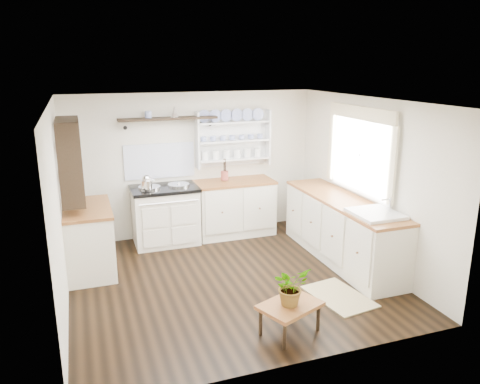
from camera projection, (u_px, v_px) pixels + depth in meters
name	position (u px, v px, depth m)	size (l,w,h in m)	color
floor	(230.00, 279.00, 6.12)	(4.00, 3.80, 0.01)	black
wall_back	(193.00, 165.00, 7.54)	(4.00, 0.02, 2.30)	beige
wall_right	(367.00, 182.00, 6.45)	(0.02, 3.80, 2.30)	beige
wall_left	(58.00, 211.00, 5.18)	(0.02, 3.80, 2.30)	beige
ceiling	(229.00, 101.00, 5.51)	(4.00, 3.80, 0.01)	white
window	(360.00, 150.00, 6.46)	(0.08, 1.55, 1.22)	white
aga_cooker	(165.00, 215.00, 7.25)	(1.01, 0.70, 0.94)	silver
back_cabinets	(234.00, 207.00, 7.64)	(1.27, 0.63, 0.90)	beige
right_cabinets	(342.00, 229.00, 6.63)	(0.62, 2.43, 0.90)	beige
belfast_sink	(375.00, 223.00, 5.86)	(0.55, 0.60, 0.45)	white
left_cabinets	(89.00, 238.00, 6.27)	(0.62, 1.13, 0.90)	beige
plate_rack	(232.00, 138.00, 7.61)	(1.20, 0.22, 0.90)	white
high_shelf	(168.00, 119.00, 7.10)	(1.50, 0.29, 0.16)	black
left_shelving	(70.00, 159.00, 5.94)	(0.28, 0.80, 1.05)	black
kettle	(146.00, 182.00, 6.90)	(0.17, 0.17, 0.21)	silver
utensil_crock	(225.00, 176.00, 7.53)	(0.12, 0.12, 0.14)	#A3493C
center_table	(290.00, 308.00, 4.83)	(0.74, 0.64, 0.33)	brown
potted_plant	(291.00, 286.00, 4.77)	(0.36, 0.32, 0.40)	#3F7233
floor_rug	(339.00, 296.00, 5.65)	(0.55, 0.85, 0.02)	#9B8A5A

